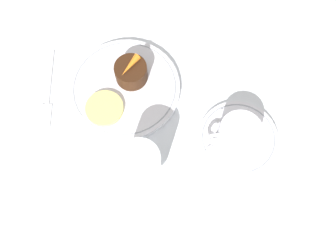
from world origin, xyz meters
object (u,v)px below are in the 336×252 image
at_px(dinner_plate, 125,88).
at_px(wine_glass, 140,164).
at_px(fork, 48,96).
at_px(dessert_cake, 131,72).
at_px(coffee_cup, 239,134).

xyz_separation_m(dinner_plate, wine_glass, (-0.02, 0.18, 0.06)).
xyz_separation_m(fork, dessert_cake, (-0.18, -0.02, 0.03)).
bearing_deg(dessert_cake, dinner_plate, 50.40).
distance_m(dinner_plate, dessert_cake, 0.04).
bearing_deg(coffee_cup, fork, -21.50).
bearing_deg(dinner_plate, fork, -1.95).
distance_m(dinner_plate, fork, 0.16).
relative_size(coffee_cup, fork, 0.60).
relative_size(coffee_cup, dessert_cake, 1.62).
bearing_deg(coffee_cup, dinner_plate, -33.88).
relative_size(fork, dessert_cake, 2.68).
height_order(wine_glass, fork, wine_glass).
bearing_deg(fork, dinner_plate, 178.05).
bearing_deg(coffee_cup, wine_glass, 12.63).
bearing_deg(dessert_cake, coffee_cup, 139.99).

